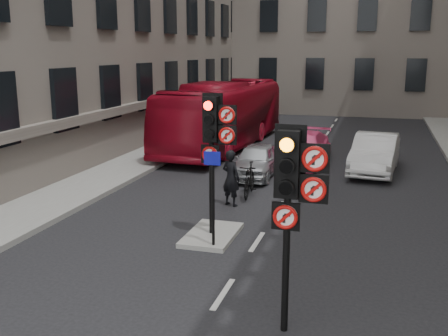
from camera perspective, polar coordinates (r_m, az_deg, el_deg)
The scene contains 11 objects.
pavement_left at distance 22.10m, azimuth -10.65°, elevation 0.44°, with size 3.00×50.00×0.16m, color gray.
centre_island at distance 13.63m, azimuth -1.34°, elevation -7.29°, with size 1.20×2.00×0.12m, color gray.
signal_near at distance 8.54m, azimuth 7.55°, elevation -2.00°, with size 0.91×0.40×3.58m.
signal_far at distance 12.92m, azimuth -1.05°, elevation 3.72°, with size 0.91×0.40×3.58m.
car_silver at distance 19.85m, azimuth 3.57°, elevation 0.82°, with size 1.46×3.63×1.24m, color #A9ADB1.
car_white at distance 21.34m, azimuth 16.11°, elevation 1.54°, with size 1.58×4.54×1.50m, color silver.
car_pink at distance 22.20m, azimuth 8.60°, elevation 2.10°, with size 1.85×4.54×1.32m, color #E5437D.
bus_red at distance 25.67m, azimuth -0.00°, elevation 5.82°, with size 2.69×11.49×3.20m, color maroon.
motorcycle at distance 17.25m, azimuth 2.78°, elevation -1.25°, with size 0.52×1.84×1.10m, color black.
motorcyclist at distance 16.08m, azimuth 0.76°, elevation -1.09°, with size 0.64×0.42×1.75m, color black.
info_sign at distance 12.33m, azimuth -1.22°, elevation -1.91°, with size 0.40×0.11×2.31m.
Camera 1 is at (2.73, -7.17, 4.76)m, focal length 42.00 mm.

